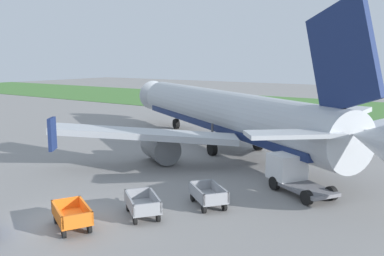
# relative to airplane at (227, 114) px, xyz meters

# --- Properties ---
(ground_plane) EXTENTS (220.00, 220.00, 0.00)m
(ground_plane) POSITION_rel_airplane_xyz_m (1.38, -18.40, -3.05)
(ground_plane) COLOR gray
(grass_strip) EXTENTS (220.00, 28.00, 0.06)m
(grass_strip) POSITION_rel_airplane_xyz_m (1.38, 34.68, -3.02)
(grass_strip) COLOR #477A38
(grass_strip) RESTS_ON ground
(airplane) EXTENTS (33.94, 28.34, 11.34)m
(airplane) POSITION_rel_airplane_xyz_m (0.00, 0.00, 0.00)
(airplane) COLOR #B2B7BC
(airplane) RESTS_ON ground
(baggage_cart_third_in_row) EXTENTS (3.49, 2.40, 1.07)m
(baggage_cart_third_in_row) POSITION_rel_airplane_xyz_m (2.37, -18.69, -2.45)
(baggage_cart_third_in_row) COLOR orange
(baggage_cart_third_in_row) RESTS_ON ground
(baggage_cart_fourth_in_row) EXTENTS (3.27, 2.74, 1.07)m
(baggage_cart_fourth_in_row) POSITION_rel_airplane_xyz_m (4.11, -15.75, -2.45)
(baggage_cart_fourth_in_row) COLOR gray
(baggage_cart_fourth_in_row) RESTS_ON ground
(baggage_cart_far_end) EXTENTS (3.25, 2.77, 1.07)m
(baggage_cart_far_end) POSITION_rel_airplane_xyz_m (6.02, -12.68, -2.45)
(baggage_cart_far_end) COLOR gray
(baggage_cart_far_end) RESTS_ON ground
(service_truck_beside_carts) EXTENTS (4.73, 3.88, 2.10)m
(service_truck_beside_carts) POSITION_rel_airplane_xyz_m (8.72, -7.63, -1.95)
(service_truck_beside_carts) COLOR slate
(service_truck_beside_carts) RESTS_ON ground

